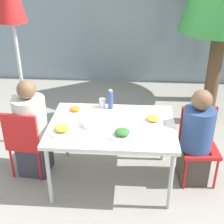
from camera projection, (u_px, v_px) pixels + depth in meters
The scene contains 15 objects.
ground_plane at pixel (112, 179), 3.68m from camera, with size 24.00×24.00×0.00m, color gray.
building_facade at pixel (124, 4), 5.84m from camera, with size 10.00×0.20×3.00m.
dining_table at pixel (112, 129), 3.36m from camera, with size 1.35×0.98×0.74m.
chair_left at pixel (26, 139), 3.53m from camera, with size 0.44×0.44×0.86m.
person_left at pixel (32, 132), 3.57m from camera, with size 0.36×0.36×1.18m.
chair_right at pixel (198, 139), 3.53m from camera, with size 0.43×0.43×0.86m.
person_right at pixel (196, 140), 3.44m from camera, with size 0.34×0.34×1.13m.
closed_umbrella at pixel (11, 4), 3.53m from camera, with size 0.36×0.36×2.41m.
plate_0 at pixel (62, 129), 3.19m from camera, with size 0.28×0.28×0.08m.
plate_1 at pixel (153, 119), 3.38m from camera, with size 0.25×0.25×0.07m.
plate_2 at pixel (75, 110), 3.60m from camera, with size 0.22×0.22×0.06m.
plate_3 at pixel (122, 133), 3.12m from camera, with size 0.28×0.28×0.08m.
bottle at pixel (111, 100), 3.63m from camera, with size 0.06×0.06×0.24m.
drinking_cup at pixel (102, 103), 3.69m from camera, with size 0.07×0.07×0.10m.
salad_bowl at pixel (91, 123), 3.30m from camera, with size 0.18×0.18×0.06m.
Camera 1 is at (0.20, -2.90, 2.40)m, focal length 50.00 mm.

